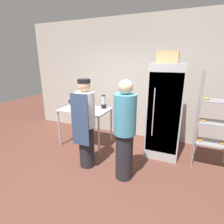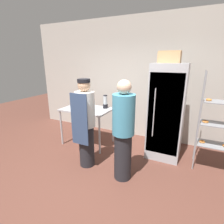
{
  "view_description": "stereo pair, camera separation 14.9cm",
  "coord_description": "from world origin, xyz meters",
  "px_view_note": "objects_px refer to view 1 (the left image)",
  "views": [
    {
      "loc": [
        1.2,
        -2.14,
        2.0
      ],
      "look_at": [
        -0.04,
        0.77,
        1.06
      ],
      "focal_mm": 28.0,
      "sensor_mm": 36.0,
      "label": 1
    },
    {
      "loc": [
        1.34,
        -2.08,
        2.0
      ],
      "look_at": [
        -0.04,
        0.77,
        1.06
      ],
      "focal_mm": 28.0,
      "sensor_mm": 36.0,
      "label": 2
    }
  ],
  "objects_px": {
    "blender_pitcher": "(104,102)",
    "person_baker": "(86,123)",
    "cardboard_storage_box": "(168,57)",
    "donut_box": "(82,108)",
    "refrigerator": "(165,112)",
    "person_customer": "(125,131)",
    "baking_rack": "(215,122)",
    "binder_stack": "(76,103)"
  },
  "relations": [
    {
      "from": "binder_stack",
      "to": "cardboard_storage_box",
      "type": "relative_size",
      "value": 0.76
    },
    {
      "from": "donut_box",
      "to": "cardboard_storage_box",
      "type": "distance_m",
      "value": 2.13
    },
    {
      "from": "refrigerator",
      "to": "person_baker",
      "type": "bearing_deg",
      "value": -141.04
    },
    {
      "from": "person_baker",
      "to": "baking_rack",
      "type": "bearing_deg",
      "value": 23.34
    },
    {
      "from": "person_baker",
      "to": "person_customer",
      "type": "xyz_separation_m",
      "value": [
        0.78,
        -0.06,
        -0.0
      ]
    },
    {
      "from": "baking_rack",
      "to": "blender_pitcher",
      "type": "bearing_deg",
      "value": 177.6
    },
    {
      "from": "blender_pitcher",
      "to": "refrigerator",
      "type": "bearing_deg",
      "value": -0.21
    },
    {
      "from": "blender_pitcher",
      "to": "cardboard_storage_box",
      "type": "relative_size",
      "value": 0.76
    },
    {
      "from": "donut_box",
      "to": "binder_stack",
      "type": "relative_size",
      "value": 0.88
    },
    {
      "from": "refrigerator",
      "to": "person_customer",
      "type": "distance_m",
      "value": 1.21
    },
    {
      "from": "donut_box",
      "to": "person_baker",
      "type": "distance_m",
      "value": 0.89
    },
    {
      "from": "refrigerator",
      "to": "binder_stack",
      "type": "height_order",
      "value": "refrigerator"
    },
    {
      "from": "blender_pitcher",
      "to": "donut_box",
      "type": "bearing_deg",
      "value": -140.7
    },
    {
      "from": "donut_box",
      "to": "cardboard_storage_box",
      "type": "height_order",
      "value": "cardboard_storage_box"
    },
    {
      "from": "blender_pitcher",
      "to": "cardboard_storage_box",
      "type": "bearing_deg",
      "value": 2.29
    },
    {
      "from": "baking_rack",
      "to": "person_baker",
      "type": "height_order",
      "value": "baking_rack"
    },
    {
      "from": "blender_pitcher",
      "to": "person_baker",
      "type": "height_order",
      "value": "person_baker"
    },
    {
      "from": "donut_box",
      "to": "blender_pitcher",
      "type": "distance_m",
      "value": 0.53
    },
    {
      "from": "blender_pitcher",
      "to": "binder_stack",
      "type": "relative_size",
      "value": 1.0
    },
    {
      "from": "blender_pitcher",
      "to": "person_customer",
      "type": "height_order",
      "value": "person_customer"
    },
    {
      "from": "refrigerator",
      "to": "binder_stack",
      "type": "bearing_deg",
      "value": -179.13
    },
    {
      "from": "baking_rack",
      "to": "refrigerator",
      "type": "bearing_deg",
      "value": 174.19
    },
    {
      "from": "binder_stack",
      "to": "refrigerator",
      "type": "bearing_deg",
      "value": 0.87
    },
    {
      "from": "cardboard_storage_box",
      "to": "person_baker",
      "type": "distance_m",
      "value": 2.03
    },
    {
      "from": "baking_rack",
      "to": "person_customer",
      "type": "distance_m",
      "value": 1.73
    },
    {
      "from": "baking_rack",
      "to": "donut_box",
      "type": "height_order",
      "value": "baking_rack"
    },
    {
      "from": "refrigerator",
      "to": "person_customer",
      "type": "relative_size",
      "value": 1.13
    },
    {
      "from": "baking_rack",
      "to": "donut_box",
      "type": "distance_m",
      "value": 2.74
    },
    {
      "from": "baking_rack",
      "to": "blender_pitcher",
      "type": "distance_m",
      "value": 2.33
    },
    {
      "from": "cardboard_storage_box",
      "to": "donut_box",
      "type": "bearing_deg",
      "value": -167.77
    },
    {
      "from": "blender_pitcher",
      "to": "person_customer",
      "type": "bearing_deg",
      "value": -50.26
    },
    {
      "from": "baking_rack",
      "to": "person_baker",
      "type": "xyz_separation_m",
      "value": [
        -2.19,
        -0.94,
        -0.02
      ]
    },
    {
      "from": "baking_rack",
      "to": "cardboard_storage_box",
      "type": "height_order",
      "value": "cardboard_storage_box"
    },
    {
      "from": "baking_rack",
      "to": "person_baker",
      "type": "relative_size",
      "value": 1.08
    },
    {
      "from": "binder_stack",
      "to": "cardboard_storage_box",
      "type": "xyz_separation_m",
      "value": [
        2.13,
        0.09,
        1.09
      ]
    },
    {
      "from": "blender_pitcher",
      "to": "person_baker",
      "type": "xyz_separation_m",
      "value": [
        0.13,
        -1.04,
        -0.15
      ]
    },
    {
      "from": "baking_rack",
      "to": "cardboard_storage_box",
      "type": "bearing_deg",
      "value": 170.9
    },
    {
      "from": "person_baker",
      "to": "person_customer",
      "type": "height_order",
      "value": "person_customer"
    },
    {
      "from": "refrigerator",
      "to": "person_customer",
      "type": "height_order",
      "value": "refrigerator"
    },
    {
      "from": "donut_box",
      "to": "cardboard_storage_box",
      "type": "relative_size",
      "value": 0.67
    },
    {
      "from": "blender_pitcher",
      "to": "person_baker",
      "type": "bearing_deg",
      "value": -82.68
    },
    {
      "from": "baking_rack",
      "to": "cardboard_storage_box",
      "type": "xyz_separation_m",
      "value": [
        -0.95,
        0.15,
        1.15
      ]
    }
  ]
}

